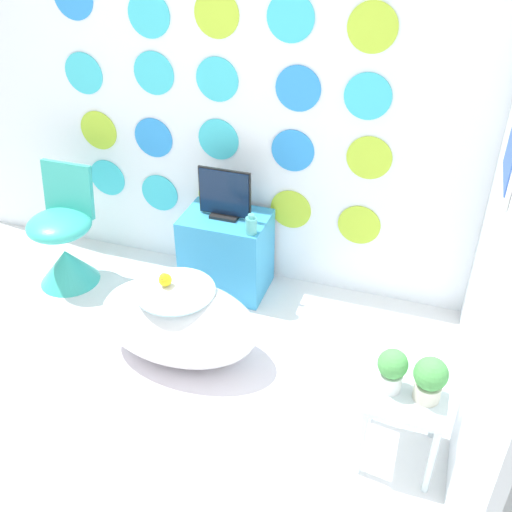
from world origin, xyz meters
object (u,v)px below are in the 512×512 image
at_px(tv, 225,196).
at_px(potted_plant_left, 392,369).
at_px(bathtub, 178,322).
at_px(vase, 251,225).
at_px(chair, 65,246).
at_px(potted_plant_right, 430,378).

height_order(tv, potted_plant_left, tv).
xyz_separation_m(bathtub, vase, (0.24, 0.57, 0.36)).
distance_m(vase, potted_plant_left, 1.32).
bearing_deg(tv, chair, -165.21).
height_order(vase, potted_plant_right, vase).
xyz_separation_m(bathtub, chair, (-1.03, 0.43, 0.03)).
bearing_deg(vase, tv, 147.83).
xyz_separation_m(chair, vase, (1.27, 0.14, 0.33)).
xyz_separation_m(vase, potted_plant_right, (1.13, -0.91, -0.05)).
bearing_deg(vase, potted_plant_right, -38.63).
bearing_deg(potted_plant_right, chair, 162.31).
bearing_deg(potted_plant_right, tv, 142.35).
height_order(bathtub, potted_plant_right, potted_plant_right).
xyz_separation_m(tv, potted_plant_left, (1.19, -1.04, -0.14)).
xyz_separation_m(chair, potted_plant_right, (2.41, -0.77, 0.28)).
bearing_deg(vase, bathtub, -112.95).
distance_m(tv, vase, 0.28).
height_order(bathtub, chair, chair).
xyz_separation_m(bathtub, potted_plant_left, (1.21, -0.33, 0.31)).
distance_m(potted_plant_left, potted_plant_right, 0.16).
bearing_deg(bathtub, vase, 67.05).
relative_size(tv, vase, 2.63).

